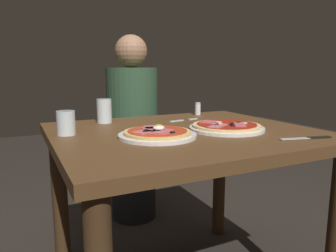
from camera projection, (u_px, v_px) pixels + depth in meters
dining_table at (184, 159)px, 1.30m from camera, size 1.01×0.88×0.73m
pizza_foreground at (157, 134)px, 1.15m from camera, size 0.28×0.28×0.05m
pizza_across_left at (226, 127)px, 1.29m from camera, size 0.30×0.30×0.03m
water_glass_near at (104, 113)px, 1.45m from camera, size 0.07×0.07×0.11m
water_glass_far at (66, 124)px, 1.18m from camera, size 0.07×0.07×0.09m
fork at (181, 120)px, 1.52m from camera, size 0.16×0.04×0.00m
knife at (309, 138)px, 1.12m from camera, size 0.19×0.06×0.01m
salt_shaker at (198, 109)px, 1.71m from camera, size 0.03×0.03×0.07m
diner_person at (133, 134)px, 2.06m from camera, size 0.32×0.32×1.18m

